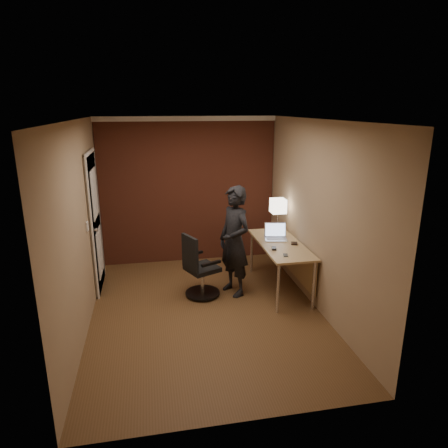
{
  "coord_description": "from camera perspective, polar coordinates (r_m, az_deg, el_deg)",
  "views": [
    {
      "loc": [
        -0.67,
        -4.77,
        2.65
      ],
      "look_at": [
        0.35,
        0.55,
        1.05
      ],
      "focal_mm": 32.0,
      "sensor_mm": 36.0,
      "label": 1
    }
  ],
  "objects": [
    {
      "name": "room",
      "position": [
        6.46,
        -7.12,
        4.87
      ],
      "size": [
        4.0,
        4.0,
        4.0
      ],
      "color": "brown",
      "rests_on": "ground"
    },
    {
      "name": "desk",
      "position": [
        5.96,
        8.69,
        -3.84
      ],
      "size": [
        0.6,
        1.5,
        0.73
      ],
      "color": "tan",
      "rests_on": "ground"
    },
    {
      "name": "desk_lamp",
      "position": [
        6.31,
        7.74,
        2.52
      ],
      "size": [
        0.22,
        0.22,
        0.54
      ],
      "color": "silver",
      "rests_on": "desk"
    },
    {
      "name": "laptop",
      "position": [
        6.07,
        7.38,
        -1.51
      ],
      "size": [
        0.37,
        0.31,
        0.23
      ],
      "color": "silver",
      "rests_on": "desk"
    },
    {
      "name": "mouse",
      "position": [
        5.62,
        7.15,
        -3.49
      ],
      "size": [
        0.08,
        0.11,
        0.03
      ],
      "primitive_type": "cube",
      "rotation": [
        0.0,
        0.0,
        -0.23
      ],
      "color": "black",
      "rests_on": "desk"
    },
    {
      "name": "phone",
      "position": [
        5.43,
        8.79,
        -4.42
      ],
      "size": [
        0.09,
        0.13,
        0.01
      ],
      "primitive_type": "cube",
      "rotation": [
        0.0,
        0.0,
        -0.25
      ],
      "color": "black",
      "rests_on": "desk"
    },
    {
      "name": "wallet",
      "position": [
        5.88,
        10.0,
        -2.75
      ],
      "size": [
        0.12,
        0.13,
        0.02
      ],
      "primitive_type": "cube",
      "rotation": [
        0.0,
        0.0,
        -0.34
      ],
      "color": "black",
      "rests_on": "desk"
    },
    {
      "name": "office_chair",
      "position": [
        5.74,
        -3.62,
        -6.6
      ],
      "size": [
        0.55,
        0.59,
        0.92
      ],
      "color": "black",
      "rests_on": "ground"
    },
    {
      "name": "person",
      "position": [
        5.7,
        1.5,
        -2.49
      ],
      "size": [
        0.59,
        0.69,
        1.6
      ],
      "primitive_type": "imported",
      "rotation": [
        0.0,
        0.0,
        -1.14
      ],
      "color": "black",
      "rests_on": "ground"
    }
  ]
}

